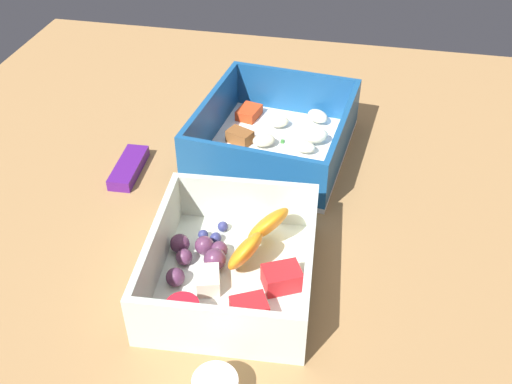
# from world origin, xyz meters

# --- Properties ---
(table_surface) EXTENTS (0.80, 0.80, 0.02)m
(table_surface) POSITION_xyz_m (0.00, 0.00, 0.01)
(table_surface) COLOR #9E7547
(table_surface) RESTS_ON ground
(pasta_container) EXTENTS (0.19, 0.17, 0.06)m
(pasta_container) POSITION_xyz_m (0.09, -0.02, 0.04)
(pasta_container) COLOR white
(pasta_container) RESTS_ON table_surface
(fruit_bowl) EXTENTS (0.17, 0.14, 0.05)m
(fruit_bowl) POSITION_xyz_m (-0.10, -0.02, 0.04)
(fruit_bowl) COLOR silver
(fruit_bowl) RESTS_ON table_surface
(candy_bar) EXTENTS (0.07, 0.03, 0.01)m
(candy_bar) POSITION_xyz_m (0.03, 0.13, 0.03)
(candy_bar) COLOR #51197A
(candy_bar) RESTS_ON table_surface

